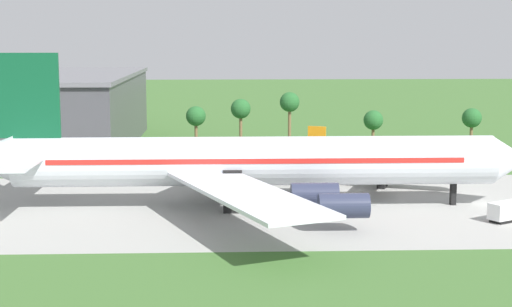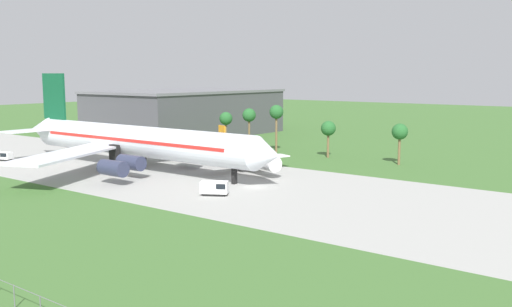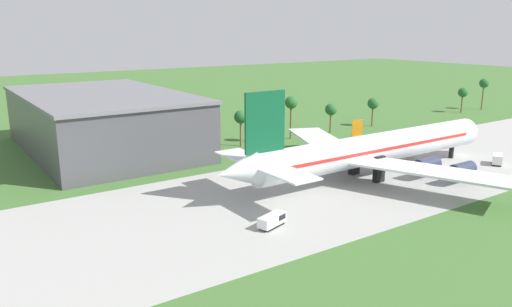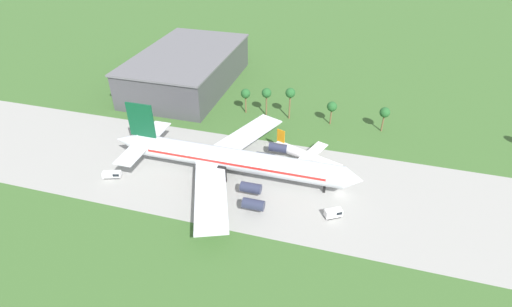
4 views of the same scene
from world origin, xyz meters
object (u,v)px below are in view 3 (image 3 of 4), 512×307
jet_airliner (373,149)px  regional_aircraft (393,141)px  fuel_truck (497,159)px  terminal_building (103,121)px  baggage_tug (273,220)px

jet_airliner → regional_aircraft: jet_airliner is taller
fuel_truck → terminal_building: 97.81m
jet_airliner → fuel_truck: 33.36m
jet_airliner → baggage_tug: bearing=-162.7°
regional_aircraft → baggage_tug: size_ratio=3.89×
jet_airliner → fuel_truck: bearing=-17.0°
jet_airliner → baggage_tug: jet_airliner is taller
baggage_tug → fuel_truck: 65.67m
regional_aircraft → baggage_tug: bearing=-157.3°
baggage_tug → fuel_truck: fuel_truck is taller
jet_airliner → baggage_tug: (-34.08, -10.61, -4.94)m
jet_airliner → fuel_truck: size_ratio=15.45×
regional_aircraft → terminal_building: 75.21m
regional_aircraft → baggage_tug: regional_aircraft is taller
regional_aircraft → fuel_truck: regional_aircraft is taller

